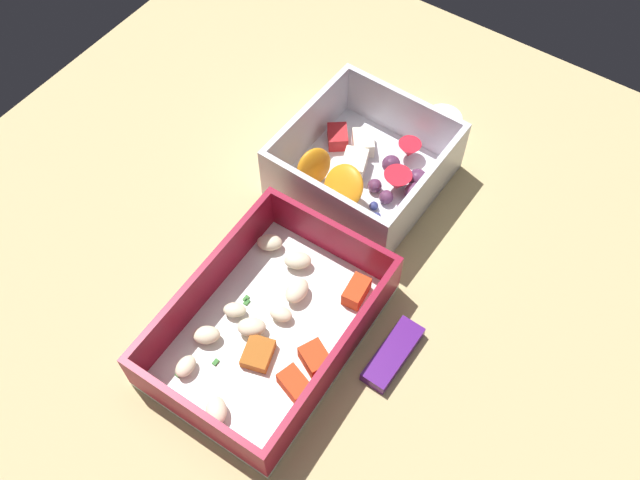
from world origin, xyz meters
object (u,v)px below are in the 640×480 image
fruit_bowl (364,168)px  paper_cup_liner (442,124)px  candy_bar (393,354)px  pasta_container (271,326)px

fruit_bowl → paper_cup_liner: fruit_bowl is taller
fruit_bowl → candy_bar: bearing=40.0°
pasta_container → fruit_bowl: bearing=-173.6°
pasta_container → paper_cup_liner: (-30.40, 0.57, -0.61)cm
fruit_bowl → paper_cup_liner: bearing=163.7°
pasta_container → candy_bar: (-4.27, 10.15, -1.01)cm
pasta_container → fruit_bowl: (-19.51, -2.62, 0.54)cm
pasta_container → paper_cup_liner: pasta_container is taller
candy_bar → paper_cup_liner: size_ratio=1.73×
pasta_container → paper_cup_liner: size_ratio=5.30×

